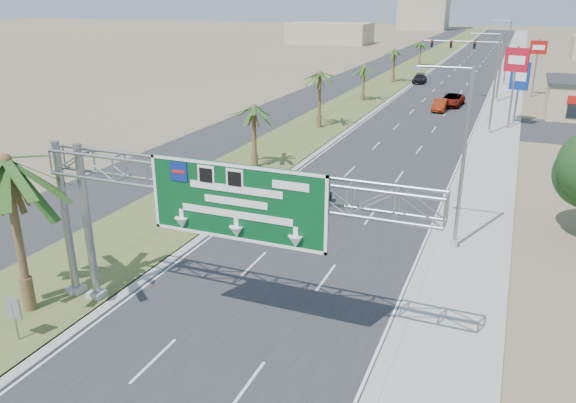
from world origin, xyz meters
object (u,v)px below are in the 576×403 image
(signal_mast, at_px, (484,65))
(pole_sign_red_far, at_px, (538,52))
(palm_near, at_px, (4,162))
(car_far, at_px, (420,79))
(car_left_lane, at_px, (310,200))
(pole_sign_blue, at_px, (520,78))
(pole_sign_red_near, at_px, (516,65))
(car_right_lane, at_px, (452,100))
(car_mid_lane, at_px, (440,105))
(sign_gantry, at_px, (205,193))

(signal_mast, bearing_deg, pole_sign_red_far, 45.27)
(palm_near, height_order, car_far, palm_near)
(car_left_lane, distance_m, pole_sign_blue, 36.65)
(pole_sign_red_near, bearing_deg, car_right_lane, 122.25)
(car_mid_lane, relative_size, pole_sign_red_far, 0.56)
(car_mid_lane, bearing_deg, pole_sign_red_far, 54.64)
(car_left_lane, height_order, pole_sign_red_far, pole_sign_red_far)
(pole_sign_blue, bearing_deg, signal_mast, 109.34)
(pole_sign_red_near, distance_m, pole_sign_blue, 4.12)
(signal_mast, xyz_separation_m, pole_sign_red_far, (6.43, 6.49, 1.32))
(car_mid_lane, height_order, pole_sign_blue, pole_sign_blue)
(car_mid_lane, bearing_deg, pole_sign_blue, -25.16)
(pole_sign_blue, bearing_deg, car_left_lane, -108.78)
(car_left_lane, xyz_separation_m, car_right_lane, (4.00, 42.22, 0.05))
(pole_sign_red_far, bearing_deg, car_right_lane, -129.37)
(pole_sign_red_near, height_order, pole_sign_red_far, pole_sign_red_near)
(pole_sign_red_near, relative_size, pole_sign_red_far, 1.09)
(palm_near, relative_size, car_far, 1.73)
(car_left_lane, bearing_deg, car_mid_lane, 90.49)
(pole_sign_blue, distance_m, pole_sign_red_far, 19.57)
(signal_mast, distance_m, pole_sign_red_near, 17.22)
(palm_near, xyz_separation_m, signal_mast, (14.37, 63.97, -2.08))
(car_right_lane, relative_size, pole_sign_red_far, 0.71)
(car_mid_lane, height_order, pole_sign_red_far, pole_sign_red_far)
(sign_gantry, distance_m, palm_near, 8.41)
(sign_gantry, xyz_separation_m, car_right_lane, (3.06, 56.84, -5.28))
(signal_mast, distance_m, pole_sign_red_far, 9.23)
(signal_mast, distance_m, car_right_lane, 7.34)
(pole_sign_blue, bearing_deg, car_mid_lane, 156.18)
(car_left_lane, distance_m, car_mid_lane, 38.42)
(car_far, bearing_deg, pole_sign_red_near, -66.87)
(car_far, height_order, pole_sign_red_far, pole_sign_red_far)
(sign_gantry, distance_m, car_far, 76.49)
(pole_sign_red_far, bearing_deg, car_mid_lane, -124.02)
(palm_near, relative_size, pole_sign_blue, 1.22)
(pole_sign_red_near, bearing_deg, sign_gantry, -102.74)
(car_far, relative_size, pole_sign_red_near, 0.56)
(signal_mast, xyz_separation_m, car_left_lane, (-7.17, -47.43, -4.13))
(palm_near, xyz_separation_m, pole_sign_blue, (18.92, 51.02, -2.01))
(sign_gantry, distance_m, pole_sign_red_far, 69.69)
(sign_gantry, relative_size, car_mid_lane, 3.78)
(palm_near, xyz_separation_m, car_mid_lane, (10.25, 54.84, -6.20))
(car_mid_lane, xyz_separation_m, car_far, (-6.42, 23.27, -0.03))
(car_left_lane, height_order, car_mid_lane, car_mid_lane)
(sign_gantry, height_order, car_mid_lane, sign_gantry)
(car_right_lane, bearing_deg, sign_gantry, -88.62)
(sign_gantry, height_order, pole_sign_red_far, pole_sign_red_far)
(sign_gantry, distance_m, pole_sign_blue, 50.27)
(car_left_lane, relative_size, pole_sign_red_near, 0.49)
(pole_sign_red_near, bearing_deg, pole_sign_red_far, 84.10)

